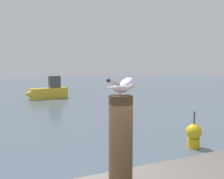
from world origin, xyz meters
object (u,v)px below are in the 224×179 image
Objects in this scene: boat_yellow at (48,92)px; channel_buoy at (194,135)px; seagull at (121,86)px; mooring_post at (121,140)px.

boat_yellow reaches higher than channel_buoy.
seagull reaches higher than boat_yellow.
boat_yellow is at bearing 97.15° from channel_buoy.
seagull is (0.00, -0.00, 0.67)m from mooring_post.
seagull reaches higher than channel_buoy.
seagull is 20.68m from boat_yellow.
mooring_post is 0.83× the size of channel_buoy.
channel_buoy is at bearing -82.85° from boat_yellow.
mooring_post is 1.90× the size of seagull.
channel_buoy is at bearing 39.35° from mooring_post.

